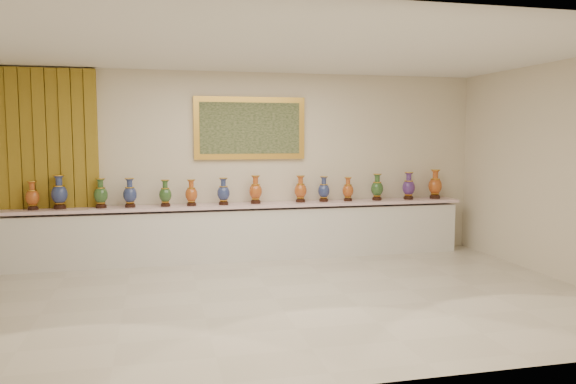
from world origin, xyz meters
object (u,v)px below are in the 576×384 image
(vase_0, at_px, (32,197))
(vase_1, at_px, (59,194))
(counter, at_px, (245,232))
(vase_2, at_px, (101,195))

(vase_0, xyz_separation_m, vase_1, (0.37, 0.03, 0.04))
(counter, distance_m, vase_2, 2.29)
(counter, distance_m, vase_0, 3.21)
(vase_0, bearing_deg, vase_1, 4.86)
(vase_2, bearing_deg, vase_1, 178.13)
(counter, relative_size, vase_2, 16.31)
(vase_0, relative_size, vase_1, 0.84)
(counter, height_order, vase_2, vase_2)
(vase_0, bearing_deg, vase_2, 0.72)
(counter, relative_size, vase_0, 17.18)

